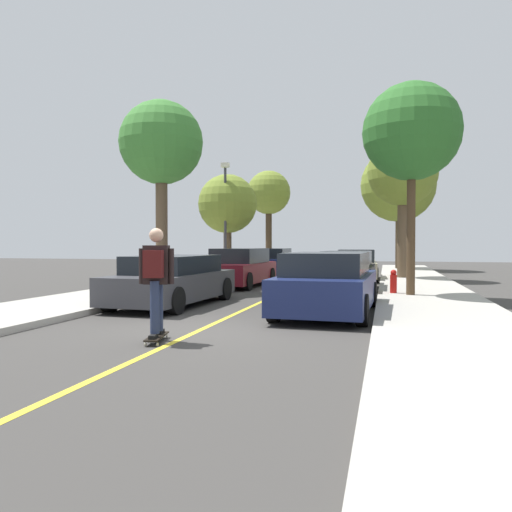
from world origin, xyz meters
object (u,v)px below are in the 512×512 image
object	(u,v)px
street_tree_right_far	(398,185)
street_tree_left_near	(227,204)
street_tree_right_nearest	(412,133)
parked_car_right_nearest	(328,284)
streetlamp	(225,211)
parked_car_left_far	(271,263)
street_tree_left_nearest	(161,145)
street_tree_left_far	(269,194)
parked_car_left_near	(240,268)
skateboard	(157,337)
skateboarder	(156,275)
parked_car_right_near	(347,271)
fire_hydrant	(393,281)
street_tree_right_near	(403,173)
parked_car_right_far	(357,265)
parked_car_left_nearest	(173,280)

from	to	relation	value
street_tree_right_far	street_tree_left_near	bearing A→B (deg)	-131.97
street_tree_left_near	street_tree_right_nearest	size ratio (longest dim) A/B	0.79
parked_car_right_nearest	streetlamp	size ratio (longest dim) A/B	0.89
parked_car_left_far	street_tree_left_nearest	xyz separation A→B (m)	(-1.97, -8.11, 4.28)
parked_car_right_nearest	street_tree_left_far	distance (m)	21.41
parked_car_left_far	parked_car_right_nearest	size ratio (longest dim) A/B	0.90
street_tree_left_nearest	street_tree_right_far	distance (m)	18.15
parked_car_left_near	skateboard	size ratio (longest dim) A/B	5.37
skateboarder	skateboard	bearing A→B (deg)	101.85
parked_car_left_far	street_tree_right_far	xyz separation A→B (m)	(6.11, 8.13, 4.55)
street_tree_left_near	streetlamp	distance (m)	1.11
parked_car_right_near	street_tree_right_nearest	world-z (taller)	street_tree_right_nearest
parked_car_left_near	street_tree_left_nearest	world-z (taller)	street_tree_left_nearest
parked_car_right_near	street_tree_left_near	xyz separation A→B (m)	(-6.11, 5.52, 2.85)
parked_car_right_nearest	parked_car_right_near	bearing A→B (deg)	89.98
parked_car_left_far	fire_hydrant	size ratio (longest dim) A/B	5.94
parked_car_right_near	street_tree_right_near	size ratio (longest dim) A/B	0.74
street_tree_right_near	skateboarder	size ratio (longest dim) A/B	3.54
parked_car_left_near	parked_car_right_far	world-z (taller)	parked_car_left_near
fire_hydrant	street_tree_left_nearest	bearing A→B (deg)	179.40
streetlamp	skateboard	bearing A→B (deg)	-76.17
parked_car_right_far	parked_car_left_near	bearing A→B (deg)	-132.56
parked_car_left_far	street_tree_right_near	bearing A→B (deg)	-6.74
parked_car_left_near	street_tree_left_nearest	size ratio (longest dim) A/B	0.74
street_tree_left_nearest	skateboarder	xyz separation A→B (m)	(3.77, -8.16, -3.87)
parked_car_right_far	parked_car_left_far	bearing A→B (deg)	167.14
parked_car_left_nearest	street_tree_right_nearest	xyz separation A→B (m)	(6.11, 3.00, 4.17)
parked_car_left_far	street_tree_right_near	xyz separation A→B (m)	(6.11, -0.72, 4.07)
parked_car_right_far	street_tree_right_nearest	xyz separation A→B (m)	(1.97, -7.66, 4.16)
street_tree_left_nearest	streetlamp	world-z (taller)	street_tree_left_nearest
parked_car_left_near	street_tree_left_far	distance (m)	14.07
street_tree_right_near	street_tree_right_far	distance (m)	8.87
parked_car_left_nearest	parked_car_right_near	xyz separation A→B (m)	(4.14, 5.24, 0.02)
parked_car_left_nearest	parked_car_right_nearest	distance (m)	4.18
parked_car_left_nearest	fire_hydrant	distance (m)	6.59
street_tree_left_near	street_tree_right_far	bearing A→B (deg)	48.03
streetlamp	parked_car_left_nearest	bearing A→B (deg)	-79.81
parked_car_left_nearest	street_tree_left_near	bearing A→B (deg)	100.39
street_tree_right_nearest	skateboarder	distance (m)	9.55
parked_car_left_near	street_tree_right_nearest	xyz separation A→B (m)	(6.11, -3.16, 4.12)
parked_car_right_near	street_tree_left_near	bearing A→B (deg)	137.89
fire_hydrant	streetlamp	bearing A→B (deg)	139.43
parked_car_right_nearest	skateboard	bearing A→B (deg)	-120.41
parked_car_right_nearest	street_tree_left_far	xyz separation A→B (m)	(-6.11, 20.09, 4.20)
street_tree_left_near	parked_car_right_far	bearing A→B (deg)	-0.89
parked_car_left_near	street_tree_right_nearest	size ratio (longest dim) A/B	0.76
parked_car_right_nearest	parked_car_right_near	xyz separation A→B (m)	(0.00, 5.88, -0.02)
street_tree_left_near	street_tree_left_far	world-z (taller)	street_tree_left_far
parked_car_right_nearest	parked_car_right_far	distance (m)	11.30
parked_car_left_nearest	street_tree_right_nearest	bearing A→B (deg)	26.17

